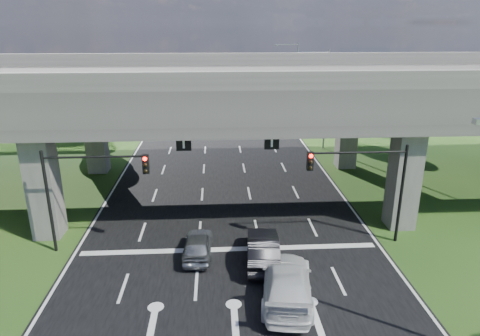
{
  "coord_description": "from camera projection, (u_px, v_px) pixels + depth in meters",
  "views": [
    {
      "loc": [
        -0.69,
        -18.37,
        12.47
      ],
      "look_at": [
        0.82,
        7.33,
        3.68
      ],
      "focal_mm": 32.0,
      "sensor_mm": 36.0,
      "label": 1
    }
  ],
  "objects": [
    {
      "name": "tree_left_near",
      "position": [
        85.0,
        101.0,
        43.66
      ],
      "size": [
        4.5,
        4.5,
        7.8
      ],
      "color": "black",
      "rests_on": "ground"
    },
    {
      "name": "tree_right_near",
      "position": [
        339.0,
        99.0,
        47.15
      ],
      "size": [
        4.2,
        4.2,
        7.28
      ],
      "color": "black",
      "rests_on": "ground"
    },
    {
      "name": "warehouse",
      "position": [
        9.0,
        112.0,
        52.4
      ],
      "size": [
        20.0,
        10.0,
        4.0
      ],
      "primitive_type": "cube",
      "color": "#9E9E99",
      "rests_on": "ground"
    },
    {
      "name": "road",
      "position": [
        227.0,
        204.0,
        30.87
      ],
      "size": [
        18.0,
        120.0,
        0.03
      ],
      "primitive_type": "cube",
      "color": "black",
      "rests_on": "ground"
    },
    {
      "name": "car_silver",
      "position": [
        198.0,
        245.0,
        23.88
      ],
      "size": [
        1.75,
        4.01,
        1.35
      ],
      "primitive_type": "imported",
      "rotation": [
        0.0,
        0.0,
        3.1
      ],
      "color": "gray",
      "rests_on": "road"
    },
    {
      "name": "signal_right",
      "position": [
        367.0,
        176.0,
        24.23
      ],
      "size": [
        5.76,
        0.54,
        6.0
      ],
      "color": "black",
      "rests_on": "ground"
    },
    {
      "name": "tree_left_mid",
      "position": [
        79.0,
        95.0,
        51.26
      ],
      "size": [
        3.91,
        3.9,
        6.76
      ],
      "color": "black",
      "rests_on": "ground"
    },
    {
      "name": "tree_left_far",
      "position": [
        125.0,
        79.0,
        58.73
      ],
      "size": [
        4.8,
        4.8,
        8.32
      ],
      "color": "black",
      "rests_on": "ground"
    },
    {
      "name": "signal_left",
      "position": [
        86.0,
        182.0,
        23.36
      ],
      "size": [
        5.76,
        0.54,
        6.0
      ],
      "color": "black",
      "rests_on": "ground"
    },
    {
      "name": "streetlight_far",
      "position": [
        323.0,
        92.0,
        42.77
      ],
      "size": [
        3.38,
        0.25,
        10.0
      ],
      "color": "gray",
      "rests_on": "ground"
    },
    {
      "name": "car_white",
      "position": [
        287.0,
        283.0,
        20.1
      ],
      "size": [
        3.1,
        6.0,
        1.66
      ],
      "primitive_type": "imported",
      "rotation": [
        0.0,
        0.0,
        3.0
      ],
      "color": "silver",
      "rests_on": "road"
    },
    {
      "name": "ground",
      "position": [
        232.0,
        285.0,
        21.42
      ],
      "size": [
        160.0,
        160.0,
        0.0
      ],
      "primitive_type": "plane",
      "color": "#1E4215",
      "rests_on": "ground"
    },
    {
      "name": "streetlight_beyond",
      "position": [
        294.0,
        74.0,
        57.89
      ],
      "size": [
        3.38,
        0.25,
        10.0
      ],
      "color": "gray",
      "rests_on": "ground"
    },
    {
      "name": "tree_right_far",
      "position": [
        302.0,
        78.0,
        62.11
      ],
      "size": [
        4.5,
        4.5,
        7.8
      ],
      "color": "black",
      "rests_on": "ground"
    },
    {
      "name": "car_dark",
      "position": [
        263.0,
        249.0,
        23.19
      ],
      "size": [
        2.02,
        4.92,
        1.58
      ],
      "primitive_type": "imported",
      "rotation": [
        0.0,
        0.0,
        3.07
      ],
      "color": "black",
      "rests_on": "road"
    },
    {
      "name": "tree_right_mid",
      "position": [
        345.0,
        90.0,
        54.98
      ],
      "size": [
        3.91,
        3.9,
        6.76
      ],
      "color": "black",
      "rests_on": "ground"
    },
    {
      "name": "overpass",
      "position": [
        225.0,
        90.0,
        30.2
      ],
      "size": [
        80.0,
        15.0,
        10.0
      ],
      "color": "#393634",
      "rests_on": "ground"
    }
  ]
}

